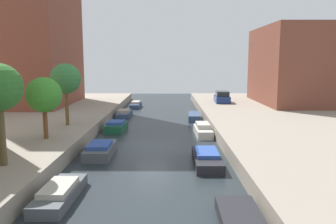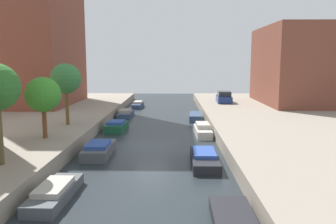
{
  "view_description": "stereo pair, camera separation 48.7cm",
  "coord_description": "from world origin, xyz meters",
  "px_view_note": "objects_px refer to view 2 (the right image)",
  "views": [
    {
      "loc": [
        1.15,
        -24.66,
        6.3
      ],
      "look_at": [
        1.13,
        5.89,
        1.72
      ],
      "focal_mm": 36.04,
      "sensor_mm": 36.0,
      "label": 1
    },
    {
      "loc": [
        1.64,
        -24.66,
        6.3
      ],
      "look_at": [
        1.13,
        5.89,
        1.72
      ],
      "focal_mm": 36.04,
      "sensor_mm": 36.0,
      "label": 2
    }
  ],
  "objects_px": {
    "low_block_right": "(303,65)",
    "moored_boat_right_3": "(203,130)",
    "moored_boat_left_2": "(99,150)",
    "moored_boat_left_3": "(116,126)",
    "apartment_tower_far": "(28,0)",
    "moored_boat_left_1": "(55,192)",
    "street_tree_2": "(43,95)",
    "parked_car": "(224,98)",
    "moored_boat_left_4": "(126,114)",
    "moored_boat_right_2": "(204,159)",
    "moored_boat_right_4": "(195,117)",
    "moored_boat_right_1": "(235,224)",
    "street_tree_3": "(66,79)",
    "moored_boat_left_5": "(138,105)"
  },
  "relations": [
    {
      "from": "moored_boat_left_1",
      "to": "moored_boat_right_3",
      "type": "distance_m",
      "value": 15.95
    },
    {
      "from": "moored_boat_left_2",
      "to": "moored_boat_left_5",
      "type": "xyz_separation_m",
      "value": [
        0.13,
        23.98,
        -0.03
      ]
    },
    {
      "from": "low_block_right",
      "to": "moored_boat_right_3",
      "type": "relative_size",
      "value": 3.53
    },
    {
      "from": "low_block_right",
      "to": "moored_boat_left_3",
      "type": "relative_size",
      "value": 4.21
    },
    {
      "from": "parked_car",
      "to": "moored_boat_left_5",
      "type": "bearing_deg",
      "value": 169.57
    },
    {
      "from": "moored_boat_right_2",
      "to": "moored_boat_right_1",
      "type": "bearing_deg",
      "value": -87.18
    },
    {
      "from": "moored_boat_left_2",
      "to": "low_block_right",
      "type": "bearing_deg",
      "value": 44.81
    },
    {
      "from": "moored_boat_left_2",
      "to": "moored_boat_left_3",
      "type": "xyz_separation_m",
      "value": [
        -0.19,
        8.2,
        0.01
      ]
    },
    {
      "from": "apartment_tower_far",
      "to": "moored_boat_left_1",
      "type": "height_order",
      "value": "apartment_tower_far"
    },
    {
      "from": "moored_boat_left_5",
      "to": "moored_boat_left_2",
      "type": "bearing_deg",
      "value": -90.32
    },
    {
      "from": "low_block_right",
      "to": "moored_boat_left_1",
      "type": "xyz_separation_m",
      "value": [
        -21.81,
        -28.67,
        -5.48
      ]
    },
    {
      "from": "low_block_right",
      "to": "moored_boat_right_4",
      "type": "height_order",
      "value": "low_block_right"
    },
    {
      "from": "parked_car",
      "to": "moored_boat_right_3",
      "type": "relative_size",
      "value": 1.06
    },
    {
      "from": "moored_boat_left_3",
      "to": "moored_boat_left_5",
      "type": "bearing_deg",
      "value": 88.82
    },
    {
      "from": "moored_boat_right_3",
      "to": "moored_boat_right_1",
      "type": "bearing_deg",
      "value": -90.69
    },
    {
      "from": "moored_boat_right_2",
      "to": "moored_boat_right_4",
      "type": "relative_size",
      "value": 1.12
    },
    {
      "from": "street_tree_2",
      "to": "moored_boat_right_1",
      "type": "height_order",
      "value": "street_tree_2"
    },
    {
      "from": "street_tree_2",
      "to": "apartment_tower_far",
      "type": "bearing_deg",
      "value": 114.29
    },
    {
      "from": "street_tree_2",
      "to": "parked_car",
      "type": "relative_size",
      "value": 1.02
    },
    {
      "from": "moored_boat_right_3",
      "to": "parked_car",
      "type": "bearing_deg",
      "value": 75.24
    },
    {
      "from": "street_tree_2",
      "to": "moored_boat_right_4",
      "type": "relative_size",
      "value": 1.05
    },
    {
      "from": "moored_boat_left_1",
      "to": "moored_boat_left_2",
      "type": "bearing_deg",
      "value": 86.94
    },
    {
      "from": "moored_boat_right_1",
      "to": "street_tree_2",
      "type": "bearing_deg",
      "value": 135.82
    },
    {
      "from": "moored_boat_right_3",
      "to": "moored_boat_left_1",
      "type": "bearing_deg",
      "value": -120.01
    },
    {
      "from": "street_tree_2",
      "to": "moored_boat_left_2",
      "type": "bearing_deg",
      "value": -12.08
    },
    {
      "from": "low_block_right",
      "to": "moored_boat_right_3",
      "type": "bearing_deg",
      "value": -132.96
    },
    {
      "from": "moored_boat_right_1",
      "to": "moored_boat_right_3",
      "type": "height_order",
      "value": "moored_boat_right_3"
    },
    {
      "from": "moored_boat_right_1",
      "to": "moored_boat_left_3",
      "type": "bearing_deg",
      "value": 112.42
    },
    {
      "from": "moored_boat_left_3",
      "to": "street_tree_3",
      "type": "bearing_deg",
      "value": -148.17
    },
    {
      "from": "apartment_tower_far",
      "to": "street_tree_3",
      "type": "distance_m",
      "value": 18.81
    },
    {
      "from": "moored_boat_left_2",
      "to": "parked_car",
      "type": "bearing_deg",
      "value": 61.95
    },
    {
      "from": "apartment_tower_far",
      "to": "street_tree_2",
      "type": "distance_m",
      "value": 23.19
    },
    {
      "from": "parked_car",
      "to": "moored_boat_left_4",
      "type": "xyz_separation_m",
      "value": [
        -12.13,
        -5.6,
        -1.27
      ]
    },
    {
      "from": "low_block_right",
      "to": "moored_boat_right_2",
      "type": "bearing_deg",
      "value": -121.96
    },
    {
      "from": "moored_boat_left_1",
      "to": "moored_boat_left_5",
      "type": "height_order",
      "value": "moored_boat_left_5"
    },
    {
      "from": "low_block_right",
      "to": "moored_boat_right_1",
      "type": "height_order",
      "value": "low_block_right"
    },
    {
      "from": "apartment_tower_far",
      "to": "moored_boat_right_2",
      "type": "distance_m",
      "value": 32.27
    },
    {
      "from": "street_tree_3",
      "to": "moored_boat_right_3",
      "type": "height_order",
      "value": "street_tree_3"
    },
    {
      "from": "low_block_right",
      "to": "moored_boat_right_4",
      "type": "relative_size",
      "value": 3.43
    },
    {
      "from": "moored_boat_right_4",
      "to": "moored_boat_right_2",
      "type": "bearing_deg",
      "value": -91.61
    },
    {
      "from": "low_block_right",
      "to": "street_tree_2",
      "type": "distance_m",
      "value": 32.6
    },
    {
      "from": "moored_boat_left_1",
      "to": "moored_boat_left_2",
      "type": "relative_size",
      "value": 1.08
    },
    {
      "from": "moored_boat_left_2",
      "to": "moored_boat_left_3",
      "type": "height_order",
      "value": "moored_boat_left_3"
    },
    {
      "from": "apartment_tower_far",
      "to": "moored_boat_left_1",
      "type": "bearing_deg",
      "value": -66.04
    },
    {
      "from": "moored_boat_left_2",
      "to": "moored_boat_right_2",
      "type": "relative_size",
      "value": 0.88
    },
    {
      "from": "low_block_right",
      "to": "moored_boat_right_2",
      "type": "xyz_separation_m",
      "value": [
        -14.44,
        -23.15,
        -5.46
      ]
    },
    {
      "from": "street_tree_2",
      "to": "moored_boat_left_1",
      "type": "relative_size",
      "value": 0.98
    },
    {
      "from": "moored_boat_right_1",
      "to": "moored_boat_left_1",
      "type": "bearing_deg",
      "value": 160.53
    },
    {
      "from": "street_tree_3",
      "to": "moored_boat_left_1",
      "type": "xyz_separation_m",
      "value": [
        3.52,
        -13.28,
        -4.53
      ]
    },
    {
      "from": "moored_boat_left_1",
      "to": "moored_boat_right_2",
      "type": "bearing_deg",
      "value": 36.84
    }
  ]
}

